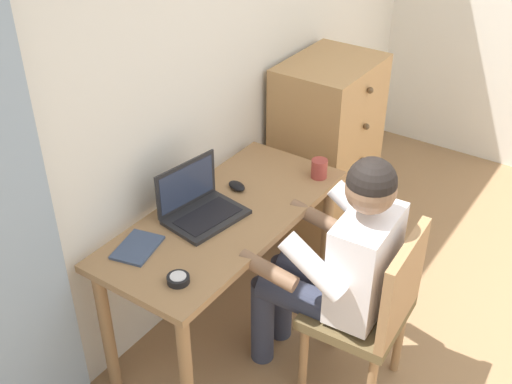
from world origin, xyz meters
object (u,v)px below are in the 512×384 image
object	(u,v)px
desk	(226,233)
person_seated	(337,260)
chair	(373,308)
coffee_mug	(320,168)
computer_mouse	(237,186)
notebook_pad	(137,247)
laptop	(199,206)
dresser	(326,149)
desk_clock	(178,279)

from	to	relation	value
desk	person_seated	size ratio (longest dim) A/B	1.07
chair	coffee_mug	xyz separation A→B (m)	(0.46, 0.54, 0.28)
chair	person_seated	xyz separation A→B (m)	(-0.01, 0.18, 0.18)
computer_mouse	notebook_pad	distance (m)	0.62
desk	laptop	world-z (taller)	laptop
notebook_pad	coffee_mug	distance (m)	0.99
dresser	computer_mouse	distance (m)	0.90
desk	computer_mouse	distance (m)	0.25
laptop	notebook_pad	size ratio (longest dim) A/B	1.78
person_seated	computer_mouse	world-z (taller)	person_seated
person_seated	laptop	xyz separation A→B (m)	(-0.13, 0.63, 0.10)
desk	chair	bearing A→B (deg)	-85.10
chair	laptop	distance (m)	0.88
dresser	computer_mouse	xyz separation A→B (m)	(-0.88, 0.01, 0.20)
computer_mouse	notebook_pad	bearing A→B (deg)	-170.54
computer_mouse	coffee_mug	distance (m)	0.42
person_seated	notebook_pad	xyz separation A→B (m)	(-0.46, 0.70, 0.06)
person_seated	desk_clock	distance (m)	0.68
laptop	coffee_mug	bearing A→B (deg)	-25.17
person_seated	laptop	size ratio (longest dim) A/B	3.18
notebook_pad	coffee_mug	xyz separation A→B (m)	(0.93, -0.34, 0.04)
dresser	chair	bearing A→B (deg)	-141.88
desk	chair	distance (m)	0.74
computer_mouse	desk_clock	xyz separation A→B (m)	(-0.68, -0.21, -0.00)
desk	computer_mouse	bearing A→B (deg)	21.76
chair	coffee_mug	distance (m)	0.76
desk	notebook_pad	world-z (taller)	notebook_pad
laptop	desk	bearing A→B (deg)	-50.72
laptop	desk_clock	bearing A→B (deg)	-151.79
notebook_pad	computer_mouse	bearing A→B (deg)	-20.07
desk	laptop	size ratio (longest dim) A/B	3.41
person_seated	desk_clock	world-z (taller)	person_seated
person_seated	coffee_mug	distance (m)	0.60
chair	notebook_pad	world-z (taller)	chair
desk	laptop	distance (m)	0.20
laptop	chair	bearing A→B (deg)	-80.64
person_seated	computer_mouse	size ratio (longest dim) A/B	11.89
laptop	computer_mouse	distance (m)	0.27
desk	chair	xyz separation A→B (m)	(0.06, -0.73, -0.13)
dresser	person_seated	distance (m)	1.20
computer_mouse	dresser	bearing A→B (deg)	15.24
desk	coffee_mug	world-z (taller)	coffee_mug
dresser	coffee_mug	distance (m)	0.65
chair	desk_clock	size ratio (longest dim) A/B	9.68
person_seated	computer_mouse	bearing A→B (deg)	76.83
chair	computer_mouse	world-z (taller)	chair
desk	notebook_pad	distance (m)	0.45
person_seated	notebook_pad	world-z (taller)	person_seated
person_seated	laptop	world-z (taller)	person_seated
person_seated	coffee_mug	xyz separation A→B (m)	(0.47, 0.36, 0.10)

